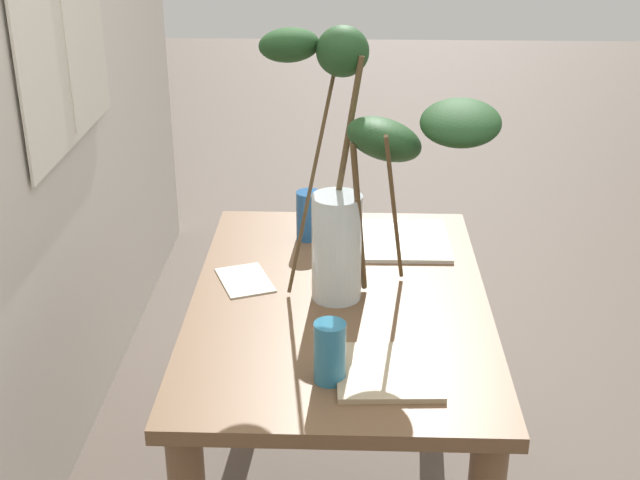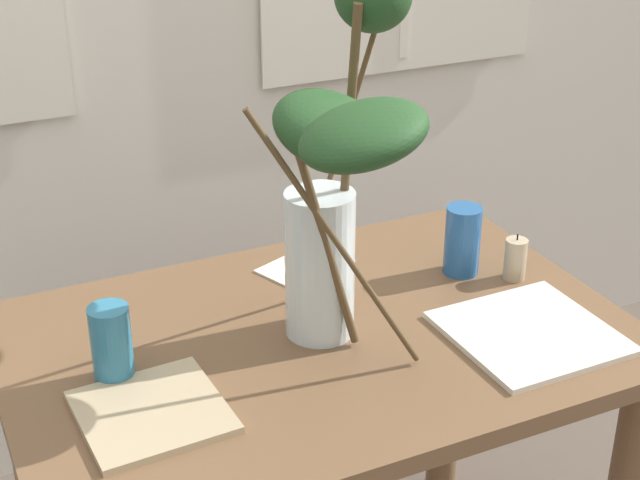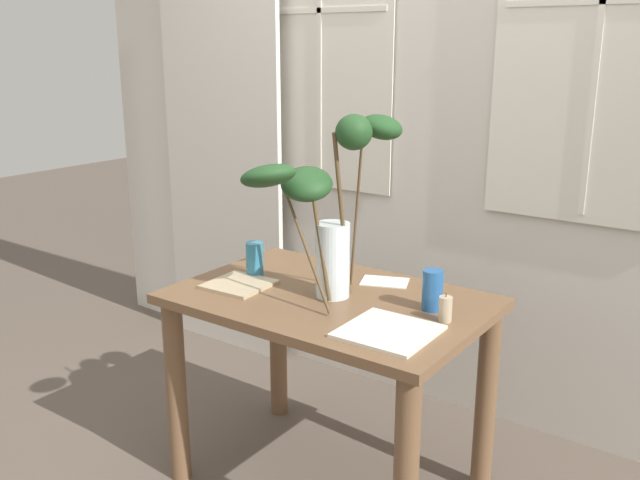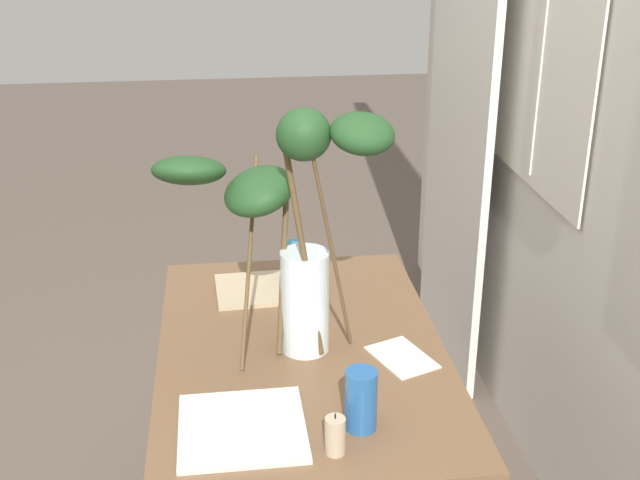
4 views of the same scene
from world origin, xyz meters
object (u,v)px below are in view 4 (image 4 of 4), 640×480
Objects in this scene: pillar_candle at (335,436)px; plate_square_right at (242,428)px; dining_table at (302,400)px; plate_square_left at (254,289)px; drinking_glass_blue_left at (294,264)px; drinking_glass_blue_right at (361,400)px; vase_with_branches at (283,221)px.

plate_square_right is at bearing -118.04° from pillar_candle.
dining_table is 0.39m from plate_square_left.
drinking_glass_blue_left is 0.73m from plate_square_right.
drinking_glass_blue_right reaches higher than drinking_glass_blue_left.
plate_square_left is (-0.35, -0.06, -0.35)m from vase_with_branches.
vase_with_branches is at bearing -9.03° from drinking_glass_blue_left.
drinking_glass_blue_right is at bearing 140.11° from pillar_candle.
plate_square_left is at bearing -169.91° from vase_with_branches.
drinking_glass_blue_right reaches higher than plate_square_left.
drinking_glass_blue_left is at bearing -173.95° from drinking_glass_blue_right.
vase_with_branches is 2.39× the size of plate_square_right.
drinking_glass_blue_right is at bearing 85.47° from plate_square_right.
vase_with_branches is 4.87× the size of drinking_glass_blue_left.
plate_square_left is at bearing -163.99° from drinking_glass_blue_right.
drinking_glass_blue_left is at bearing 170.97° from vase_with_branches.
drinking_glass_blue_right is at bearing 6.05° from drinking_glass_blue_left.
plate_square_left is at bearing 175.05° from plate_square_right.
pillar_candle is (0.77, 0.13, 0.04)m from plate_square_left.
plate_square_left reaches higher than dining_table.
plate_square_left is (0.03, -0.12, -0.06)m from drinking_glass_blue_left.
vase_with_branches is 0.47m from drinking_glass_blue_right.
plate_square_right is (0.67, -0.06, -0.00)m from plate_square_left.
plate_square_left is 0.68m from plate_square_right.
plate_square_right reaches higher than dining_table.
dining_table is at bearing -176.71° from pillar_candle.
drinking_glass_blue_left reaches higher than dining_table.
vase_with_branches reaches higher than drinking_glass_blue_left.
dining_table is 0.48m from pillar_candle.
vase_with_branches reaches higher than plate_square_right.
dining_table is 0.52m from vase_with_branches.
plate_square_left is 0.80× the size of plate_square_right.
drinking_glass_blue_left is 0.80m from pillar_candle.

